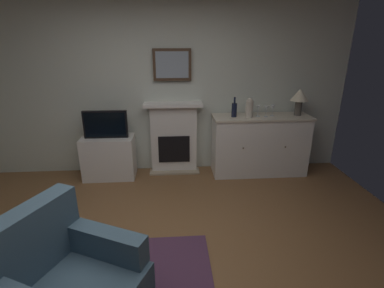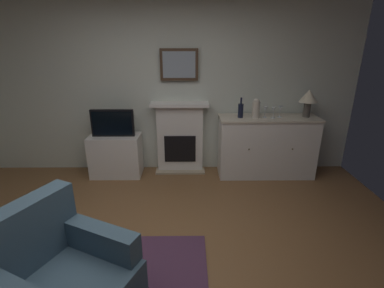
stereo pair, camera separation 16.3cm
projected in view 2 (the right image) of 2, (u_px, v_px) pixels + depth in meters
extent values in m
cube|color=brown|center=(154.00, 273.00, 2.60)|extent=(5.70, 4.58, 0.10)
cube|color=silver|center=(167.00, 81.00, 4.23)|extent=(5.70, 0.06, 2.80)
cube|color=white|center=(180.00, 139.00, 4.42)|extent=(0.70, 0.18, 1.05)
cube|color=tan|center=(180.00, 171.00, 4.50)|extent=(0.77, 0.20, 0.03)
cube|color=black|center=(180.00, 149.00, 4.37)|extent=(0.48, 0.02, 0.42)
cube|color=white|center=(180.00, 104.00, 4.20)|extent=(0.87, 0.27, 0.05)
cube|color=#473323|center=(179.00, 65.00, 4.08)|extent=(0.55, 0.03, 0.45)
cube|color=#8C99A8|center=(179.00, 65.00, 4.06)|extent=(0.47, 0.01, 0.37)
cube|color=white|center=(266.00, 147.00, 4.28)|extent=(1.42, 0.45, 0.89)
cube|color=beige|center=(269.00, 118.00, 4.13)|extent=(1.45, 0.48, 0.03)
sphere|color=brown|center=(249.00, 149.00, 4.04)|extent=(0.02, 0.02, 0.02)
sphere|color=brown|center=(293.00, 149.00, 4.05)|extent=(0.02, 0.02, 0.02)
cylinder|color=#4C4742|center=(307.00, 110.00, 4.09)|extent=(0.10, 0.10, 0.22)
cone|color=#EFE5C6|center=(309.00, 96.00, 4.02)|extent=(0.26, 0.26, 0.18)
cylinder|color=black|center=(241.00, 111.00, 4.07)|extent=(0.08, 0.08, 0.20)
cylinder|color=black|center=(241.00, 101.00, 4.02)|extent=(0.03, 0.03, 0.09)
cylinder|color=silver|center=(265.00, 117.00, 4.10)|extent=(0.06, 0.06, 0.00)
cylinder|color=silver|center=(265.00, 114.00, 4.09)|extent=(0.01, 0.01, 0.09)
cone|color=silver|center=(265.00, 109.00, 4.06)|extent=(0.07, 0.07, 0.07)
cylinder|color=silver|center=(273.00, 118.00, 4.07)|extent=(0.06, 0.06, 0.00)
cylinder|color=silver|center=(273.00, 115.00, 4.05)|extent=(0.01, 0.01, 0.09)
cone|color=silver|center=(274.00, 109.00, 4.03)|extent=(0.07, 0.07, 0.07)
cylinder|color=silver|center=(279.00, 117.00, 4.12)|extent=(0.06, 0.06, 0.00)
cylinder|color=silver|center=(280.00, 114.00, 4.10)|extent=(0.01, 0.01, 0.09)
cone|color=silver|center=(280.00, 108.00, 4.07)|extent=(0.07, 0.07, 0.07)
cylinder|color=beige|center=(256.00, 110.00, 4.03)|extent=(0.11, 0.11, 0.24)
sphere|color=beige|center=(257.00, 101.00, 3.99)|extent=(0.08, 0.08, 0.08)
cube|color=white|center=(116.00, 155.00, 4.32)|extent=(0.75, 0.42, 0.63)
cube|color=black|center=(113.00, 123.00, 4.13)|extent=(0.62, 0.06, 0.40)
cube|color=black|center=(112.00, 124.00, 4.09)|extent=(0.57, 0.01, 0.35)
cube|color=#3F596B|center=(26.00, 236.00, 1.97)|extent=(0.47, 0.76, 0.50)
cube|color=#3F596B|center=(97.00, 238.00, 2.16)|extent=(0.71, 0.43, 0.22)
cylinder|color=#473323|center=(73.00, 273.00, 2.46)|extent=(0.05, 0.05, 0.10)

